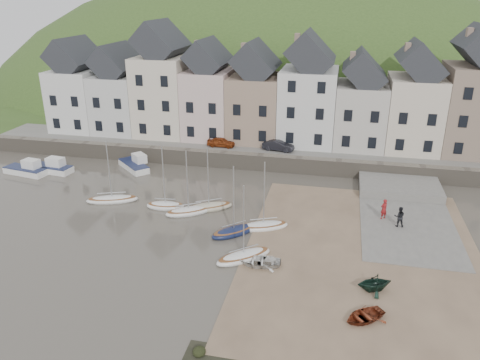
% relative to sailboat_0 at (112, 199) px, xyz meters
% --- Properties ---
extents(ground, '(160.00, 160.00, 0.00)m').
position_rel_sailboat_0_xyz_m(ground, '(12.52, -5.09, -0.26)').
color(ground, '#4D473C').
rests_on(ground, ground).
extents(quay_land, '(90.00, 30.00, 1.50)m').
position_rel_sailboat_0_xyz_m(quay_land, '(12.52, 26.91, 0.49)').
color(quay_land, '#375120').
rests_on(quay_land, ground).
extents(quay_street, '(70.00, 7.00, 0.10)m').
position_rel_sailboat_0_xyz_m(quay_street, '(12.52, 15.41, 1.29)').
color(quay_street, slate).
rests_on(quay_street, quay_land).
extents(seawall, '(70.00, 1.20, 1.80)m').
position_rel_sailboat_0_xyz_m(seawall, '(12.52, 11.91, 0.64)').
color(seawall, slate).
rests_on(seawall, ground).
extents(beach, '(18.00, 26.00, 0.06)m').
position_rel_sailboat_0_xyz_m(beach, '(23.52, -5.09, -0.23)').
color(beach, brown).
rests_on(beach, ground).
extents(slipway, '(8.00, 18.00, 0.12)m').
position_rel_sailboat_0_xyz_m(slipway, '(27.52, 2.91, -0.20)').
color(slipway, slate).
rests_on(slipway, ground).
extents(hillside, '(134.40, 84.00, 84.00)m').
position_rel_sailboat_0_xyz_m(hillside, '(7.52, 54.90, -18.25)').
color(hillside, '#375120').
rests_on(hillside, ground).
extents(townhouse_terrace, '(61.05, 8.00, 13.93)m').
position_rel_sailboat_0_xyz_m(townhouse_terrace, '(14.28, 18.91, 7.06)').
color(townhouse_terrace, silver).
rests_on(townhouse_terrace, quay_land).
extents(sailboat_0, '(5.18, 3.12, 6.32)m').
position_rel_sailboat_0_xyz_m(sailboat_0, '(0.00, 0.00, 0.00)').
color(sailboat_0, white).
rests_on(sailboat_0, ground).
extents(sailboat_1, '(3.77, 1.90, 6.32)m').
position_rel_sailboat_0_xyz_m(sailboat_1, '(5.57, -0.25, 0.01)').
color(sailboat_1, white).
rests_on(sailboat_1, ground).
extents(sailboat_2, '(4.66, 3.59, 6.32)m').
position_rel_sailboat_0_xyz_m(sailboat_2, '(9.66, 0.34, 0.00)').
color(sailboat_2, beige).
rests_on(sailboat_2, ground).
extents(sailboat_3, '(4.45, 3.53, 6.32)m').
position_rel_sailboat_0_xyz_m(sailboat_3, '(8.08, -0.94, 0.00)').
color(sailboat_3, white).
rests_on(sailboat_3, ground).
extents(sailboat_4, '(4.59, 3.15, 6.32)m').
position_rel_sailboat_0_xyz_m(sailboat_4, '(15.32, -2.35, 0.00)').
color(sailboat_4, white).
rests_on(sailboat_4, ground).
extents(sailboat_5, '(4.07, 3.99, 6.32)m').
position_rel_sailboat_0_xyz_m(sailboat_5, '(13.03, -3.85, 0.00)').
color(sailboat_5, '#151E43').
rests_on(sailboat_5, ground).
extents(sailboat_6, '(4.48, 4.17, 6.32)m').
position_rel_sailboat_0_xyz_m(sailboat_6, '(14.67, -7.62, 0.00)').
color(sailboat_6, white).
rests_on(sailboat_6, ground).
extents(motorboat_0, '(5.56, 2.37, 1.70)m').
position_rel_sailboat_0_xyz_m(motorboat_0, '(-10.52, 6.08, 0.32)').
color(motorboat_0, white).
rests_on(motorboat_0, ground).
extents(motorboat_1, '(5.29, 2.57, 1.70)m').
position_rel_sailboat_0_xyz_m(motorboat_1, '(-12.74, 4.88, 0.32)').
color(motorboat_1, white).
rests_on(motorboat_1, ground).
extents(motorboat_2, '(4.82, 4.59, 1.70)m').
position_rel_sailboat_0_xyz_m(motorboat_2, '(-1.63, 9.01, 0.32)').
color(motorboat_2, white).
rests_on(motorboat_2, ground).
extents(rowboat_white, '(3.39, 2.61, 0.65)m').
position_rel_sailboat_0_xyz_m(rowboat_white, '(16.02, -8.25, 0.12)').
color(rowboat_white, silver).
rests_on(rowboat_white, beach).
extents(rowboat_green, '(3.02, 2.84, 1.27)m').
position_rel_sailboat_0_xyz_m(rowboat_green, '(24.19, -9.74, 0.43)').
color(rowboat_green, black).
rests_on(rowboat_green, beach).
extents(rowboat_red, '(3.41, 3.29, 0.58)m').
position_rel_sailboat_0_xyz_m(rowboat_red, '(23.46, -13.07, 0.09)').
color(rowboat_red, maroon).
rests_on(rowboat_red, beach).
extents(person_red, '(0.82, 0.77, 1.88)m').
position_rel_sailboat_0_xyz_m(person_red, '(25.47, 1.61, 0.80)').
color(person_red, maroon).
rests_on(person_red, slipway).
extents(person_dark, '(0.90, 0.71, 1.83)m').
position_rel_sailboat_0_xyz_m(person_dark, '(26.69, 0.37, 0.77)').
color(person_dark, black).
rests_on(person_dark, slipway).
extents(car_left, '(3.39, 1.48, 1.14)m').
position_rel_sailboat_0_xyz_m(car_left, '(7.23, 14.41, 1.91)').
color(car_left, maroon).
rests_on(car_left, quay_street).
extents(car_right, '(3.86, 1.89, 1.22)m').
position_rel_sailboat_0_xyz_m(car_right, '(14.16, 14.41, 1.95)').
color(car_right, black).
rests_on(car_right, quay_street).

